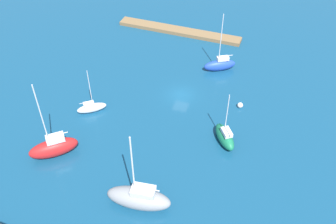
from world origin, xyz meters
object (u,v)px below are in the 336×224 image
(sailboat_gray_near_pier, at_px, (139,198))
(sailboat_red_lone_south, at_px, (54,147))
(pier_dock, at_px, (179,31))
(sailboat_white_far_south, at_px, (92,107))
(sailboat_green_outer_mooring, at_px, (225,136))
(sailboat_blue_mid_basin, at_px, (220,65))
(mooring_buoy_white, at_px, (240,105))

(sailboat_gray_near_pier, bearing_deg, sailboat_red_lone_south, -22.05)
(pier_dock, height_order, sailboat_white_far_south, sailboat_white_far_south)
(sailboat_green_outer_mooring, xyz_separation_m, sailboat_blue_mid_basin, (5.08, -17.47, 0.05))
(sailboat_gray_near_pier, bearing_deg, sailboat_green_outer_mooring, -125.03)
(sailboat_gray_near_pier, distance_m, sailboat_blue_mid_basin, 31.68)
(sailboat_blue_mid_basin, xyz_separation_m, sailboat_red_lone_south, (16.62, 27.92, 0.27))
(sailboat_green_outer_mooring, relative_size, sailboat_blue_mid_basin, 0.77)
(mooring_buoy_white, bearing_deg, sailboat_white_far_south, 22.23)
(sailboat_red_lone_south, bearing_deg, sailboat_white_far_south, -133.95)
(sailboat_gray_near_pier, relative_size, sailboat_red_lone_south, 0.95)
(sailboat_blue_mid_basin, distance_m, mooring_buoy_white, 10.70)
(sailboat_green_outer_mooring, distance_m, sailboat_red_lone_south, 24.09)
(sailboat_green_outer_mooring, distance_m, mooring_buoy_white, 8.46)
(sailboat_green_outer_mooring, bearing_deg, pier_dock, -5.04)
(sailboat_gray_near_pier, xyz_separation_m, sailboat_red_lone_south, (14.39, -3.68, -0.01))
(sailboat_green_outer_mooring, distance_m, sailboat_blue_mid_basin, 18.19)
(sailboat_green_outer_mooring, relative_size, sailboat_gray_near_pier, 0.72)
(sailboat_green_outer_mooring, bearing_deg, sailboat_red_lone_south, 80.24)
(sailboat_red_lone_south, xyz_separation_m, sailboat_white_far_south, (-0.37, -9.91, -0.66))
(sailboat_red_lone_south, distance_m, sailboat_white_far_south, 9.94)
(sailboat_blue_mid_basin, bearing_deg, sailboat_gray_near_pier, 54.42)
(sailboat_blue_mid_basin, bearing_deg, sailboat_white_far_south, 16.39)
(sailboat_blue_mid_basin, distance_m, sailboat_red_lone_south, 32.50)
(sailboat_red_lone_south, xyz_separation_m, mooring_buoy_white, (-22.28, -18.87, -0.98))
(sailboat_blue_mid_basin, height_order, sailboat_red_lone_south, sailboat_red_lone_south)
(sailboat_green_outer_mooring, height_order, mooring_buoy_white, sailboat_green_outer_mooring)
(pier_dock, xyz_separation_m, mooring_buoy_white, (-16.93, 19.39, 0.08))
(sailboat_green_outer_mooring, height_order, sailboat_red_lone_south, sailboat_red_lone_south)
(sailboat_gray_near_pier, bearing_deg, sailboat_blue_mid_basin, -101.73)
(sailboat_blue_mid_basin, relative_size, mooring_buoy_white, 12.33)
(sailboat_red_lone_south, height_order, sailboat_white_far_south, sailboat_red_lone_south)
(sailboat_green_outer_mooring, xyz_separation_m, sailboat_red_lone_south, (21.70, 10.46, 0.32))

